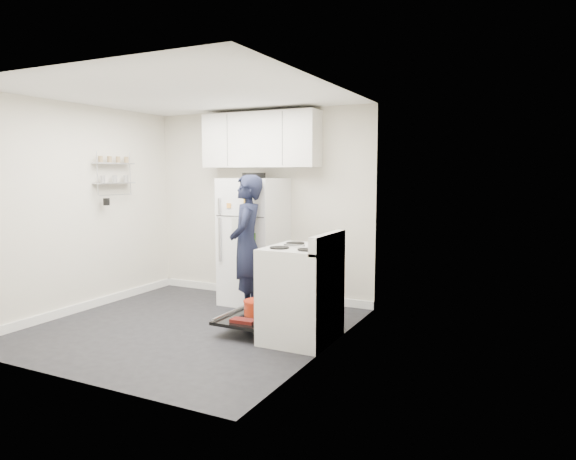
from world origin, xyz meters
The scene contains 7 objects.
room centered at (-0.03, 0.03, 1.21)m, with size 3.21×3.21×2.51m.
electric_range centered at (1.26, 0.15, 0.47)m, with size 0.66×0.76×1.10m.
open_oven_door centered at (0.69, 0.20, 0.19)m, with size 0.55×0.70×0.23m.
refrigerator centered at (0.10, 1.25, 0.81)m, with size 0.72×0.74×1.68m.
upper_cabinets centered at (0.10, 1.43, 2.10)m, with size 1.60×0.33×0.70m, color silver.
wall_shelf_rack centered at (-1.52, 0.49, 1.68)m, with size 0.14×0.60×0.61m.
person centered at (0.30, 0.73, 0.83)m, with size 0.60×0.40×1.66m, color black.
Camera 1 is at (3.39, -4.42, 1.68)m, focal length 32.00 mm.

